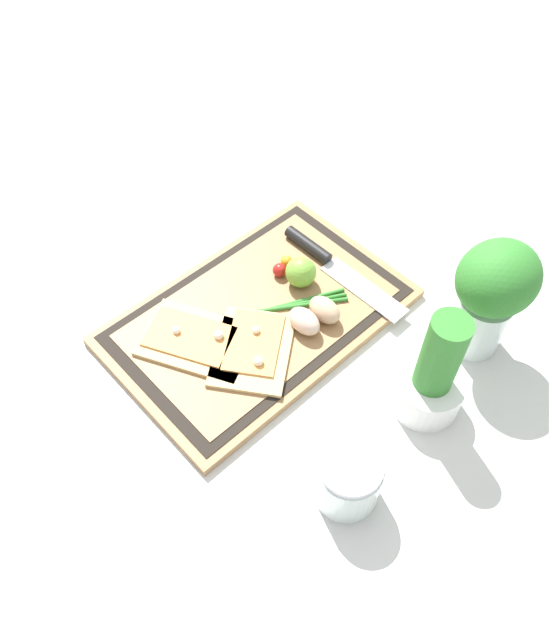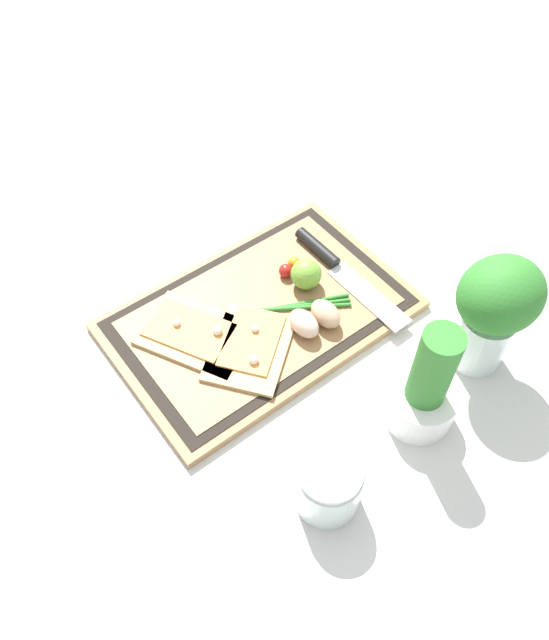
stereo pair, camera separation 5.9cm
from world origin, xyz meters
The scene contains 14 objects.
ground_plane centered at (0.00, 0.00, 0.00)m, with size 6.00×6.00×0.00m, color silver.
cutting_board centered at (0.00, 0.00, 0.01)m, with size 0.49×0.32×0.02m.
pizza_slice_near centered at (0.11, -0.03, 0.02)m, with size 0.19×0.21×0.02m.
pizza_slice_far centered at (0.06, 0.05, 0.02)m, with size 0.20×0.19×0.02m.
knife centered at (-0.17, -0.01, 0.03)m, with size 0.04×0.27×0.02m.
egg_brown centered at (-0.07, 0.08, 0.04)m, with size 0.04×0.06×0.04m, color tan.
egg_pink centered at (-0.03, 0.08, 0.04)m, with size 0.04×0.06×0.04m, color beige.
lime centered at (-0.10, 0.00, 0.05)m, with size 0.05×0.05×0.05m, color #70A838.
cherry_tomato_red centered at (-0.08, -0.04, 0.03)m, with size 0.02×0.02×0.02m, color red.
cherry_tomato_yellow centered at (-0.11, -0.04, 0.03)m, with size 0.02×0.02×0.02m, color orange.
scallion_bunch centered at (-0.01, 0.01, 0.02)m, with size 0.26×0.16×0.01m.
herb_pot centered at (-0.08, 0.29, 0.07)m, with size 0.10×0.10×0.20m.
sauce_jar centered at (0.12, 0.31, 0.04)m, with size 0.09×0.09×0.09m.
herb_glass centered at (-0.23, 0.27, 0.13)m, with size 0.13×0.12×0.21m.
Camera 2 is at (0.37, 0.53, 0.84)m, focal length 35.00 mm.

